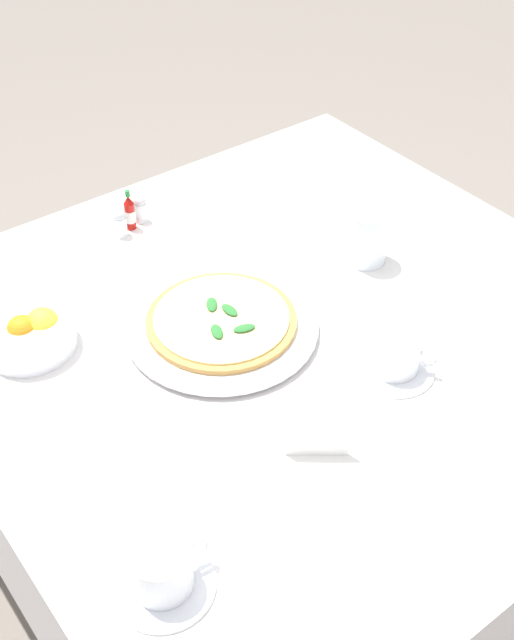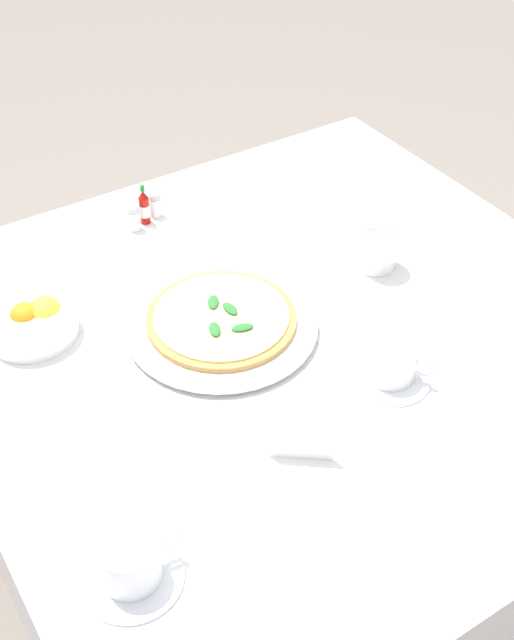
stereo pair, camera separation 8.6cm
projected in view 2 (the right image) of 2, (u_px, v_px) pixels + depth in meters
ground_plane at (283, 578)px, 1.85m from camera, size 8.00×8.00×0.00m
dining_table at (290, 386)px, 1.45m from camera, size 1.10×1.10×0.75m
pizza_plate at (222, 324)px, 1.35m from camera, size 0.32×0.32×0.02m
pizza at (221, 318)px, 1.34m from camera, size 0.25×0.25×0.02m
coffee_cup_far_right at (391, 366)px, 1.26m from camera, size 0.13×0.13×0.06m
coffee_cup_near_right at (130, 563)px, 0.99m from camera, size 0.13×0.13×0.07m
water_glass_right_edge at (377, 244)px, 1.46m from camera, size 0.07×0.07×0.10m
citrus_bowl at (32, 321)px, 1.34m from camera, size 0.15×0.15×0.06m
hot_sauce_bottle at (144, 207)px, 1.58m from camera, size 0.02×0.02×0.08m
salt_shaker at (134, 218)px, 1.57m from camera, size 0.03×0.03×0.06m
pepper_shaker at (155, 205)px, 1.60m from camera, size 0.03×0.03×0.06m
menu_card at (302, 443)px, 1.13m from camera, size 0.07×0.06×0.06m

